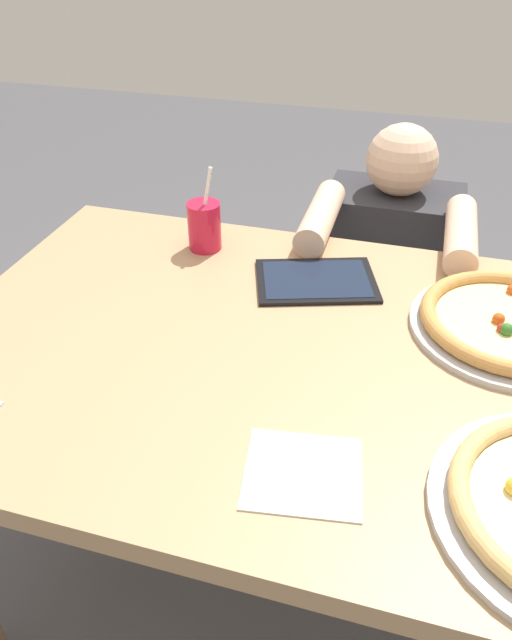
% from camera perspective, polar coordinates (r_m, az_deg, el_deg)
% --- Properties ---
extents(ground_plane, '(8.00, 8.00, 0.00)m').
position_cam_1_polar(ground_plane, '(1.63, 2.62, -24.00)').
color(ground_plane, '#4C4C51').
extents(dining_table, '(1.29, 0.86, 0.75)m').
position_cam_1_polar(dining_table, '(1.12, 3.49, -7.18)').
color(dining_table, tan).
rests_on(dining_table, ground).
extents(pizza_far, '(0.35, 0.35, 0.04)m').
position_cam_1_polar(pizza_far, '(1.17, 22.82, -0.25)').
color(pizza_far, '#B7B7BC').
rests_on(pizza_far, dining_table).
extents(drink_cup_colored, '(0.07, 0.07, 0.19)m').
position_cam_1_polar(drink_cup_colored, '(1.34, -4.90, 8.88)').
color(drink_cup_colored, red).
rests_on(drink_cup_colored, dining_table).
extents(paper_napkin, '(0.18, 0.17, 0.00)m').
position_cam_1_polar(paper_napkin, '(0.85, 4.47, -14.20)').
color(paper_napkin, white).
rests_on(paper_napkin, dining_table).
extents(tablet, '(0.28, 0.24, 0.01)m').
position_cam_1_polar(tablet, '(1.23, 5.70, 3.74)').
color(tablet, black).
rests_on(tablet, dining_table).
extents(diner_seated, '(0.38, 0.51, 0.94)m').
position_cam_1_polar(diner_seated, '(1.77, 11.77, 1.81)').
color(diner_seated, '#333847').
rests_on(diner_seated, ground).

